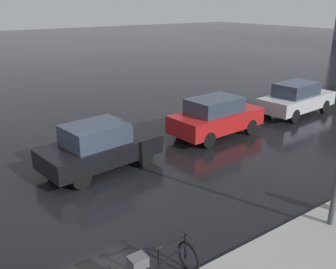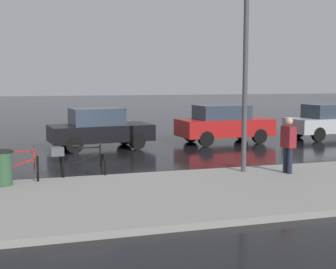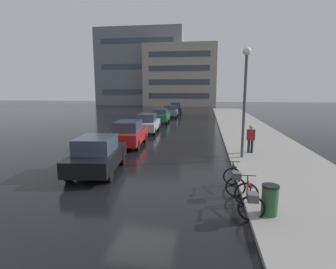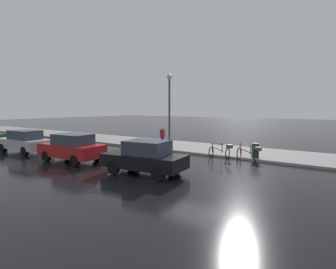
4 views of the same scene
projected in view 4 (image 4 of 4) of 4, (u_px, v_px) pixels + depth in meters
name	position (u px, v px, depth m)	size (l,w,h in m)	color
ground_plane	(192.00, 168.00, 13.82)	(140.00, 140.00, 0.00)	black
sidewalk_kerb	(130.00, 141.00, 24.38)	(4.80, 60.00, 0.14)	gray
bicycle_nearest	(250.00, 153.00, 15.70)	(0.78, 1.36, 1.02)	black
bicycle_second	(222.00, 151.00, 16.45)	(0.70, 1.43, 0.97)	black
car_black	(145.00, 157.00, 12.56)	(2.26, 4.17, 1.62)	black
car_red	(72.00, 148.00, 15.46)	(2.03, 4.18, 1.64)	#AD1919
car_silver	(24.00, 141.00, 18.53)	(1.99, 4.45, 1.60)	#B2B5BA
pedestrian	(162.00, 136.00, 20.75)	(0.43, 0.29, 1.70)	#1E2333
streetlamp	(169.00, 100.00, 19.39)	(0.41, 0.41, 5.66)	#424247
trash_bin	(255.00, 151.00, 16.02)	(0.47, 0.47, 1.01)	#2D5133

